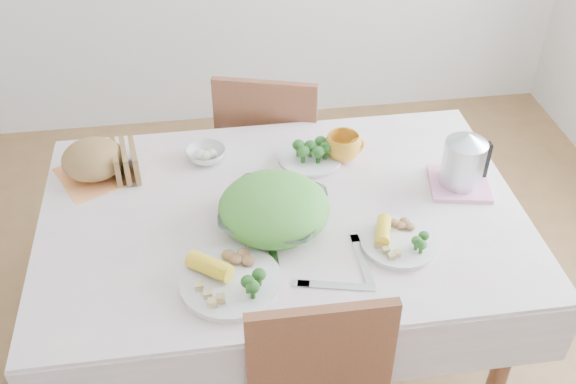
{
  "coord_description": "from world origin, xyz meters",
  "views": [
    {
      "loc": [
        -0.22,
        -1.6,
        2.12
      ],
      "look_at": [
        0.02,
        0.02,
        0.82
      ],
      "focal_mm": 42.0,
      "sensor_mm": 36.0,
      "label": 1
    }
  ],
  "objects": [
    {
      "name": "floor",
      "position": [
        0.0,
        0.0,
        0.0
      ],
      "size": [
        3.6,
        3.6,
        0.0
      ],
      "primitive_type": "plane",
      "color": "brown",
      "rests_on": "ground"
    },
    {
      "name": "dining_table",
      "position": [
        0.0,
        0.0,
        0.38
      ],
      "size": [
        1.4,
        0.9,
        0.75
      ],
      "primitive_type": "cube",
      "color": "brown",
      "rests_on": "floor"
    },
    {
      "name": "tablecloth",
      "position": [
        0.0,
        0.0,
        0.76
      ],
      "size": [
        1.5,
        1.0,
        0.01
      ],
      "primitive_type": "cube",
      "color": "silver",
      "rests_on": "dining_table"
    },
    {
      "name": "chair_far",
      "position": [
        0.06,
        0.73,
        0.47
      ],
      "size": [
        0.51,
        0.51,
        0.91
      ],
      "primitive_type": "cube",
      "rotation": [
        0.0,
        0.0,
        2.85
      ],
      "color": "brown",
      "rests_on": "floor"
    },
    {
      "name": "salad_bowl",
      "position": [
        -0.03,
        -0.06,
        0.8
      ],
      "size": [
        0.41,
        0.41,
        0.08
      ],
      "primitive_type": "imported",
      "rotation": [
        0.0,
        0.0,
        -0.4
      ],
      "color": "white",
      "rests_on": "tablecloth"
    },
    {
      "name": "dinner_plate_left",
      "position": [
        -0.18,
        -0.29,
        0.77
      ],
      "size": [
        0.39,
        0.39,
        0.02
      ],
      "primitive_type": "cylinder",
      "rotation": [
        0.0,
        0.0,
        0.57
      ],
      "color": "white",
      "rests_on": "tablecloth"
    },
    {
      "name": "dinner_plate_right",
      "position": [
        0.32,
        -0.2,
        0.77
      ],
      "size": [
        0.33,
        0.33,
        0.02
      ],
      "primitive_type": "cylinder",
      "rotation": [
        0.0,
        0.0,
        -0.66
      ],
      "color": "white",
      "rests_on": "tablecloth"
    },
    {
      "name": "broccoli_plate",
      "position": [
        0.13,
        0.25,
        0.77
      ],
      "size": [
        0.22,
        0.22,
        0.02
      ],
      "primitive_type": "cylinder",
      "rotation": [
        0.0,
        0.0,
        -0.0
      ],
      "color": "beige",
      "rests_on": "tablecloth"
    },
    {
      "name": "napkin",
      "position": [
        -0.59,
        0.27,
        0.76
      ],
      "size": [
        0.3,
        0.3,
        0.0
      ],
      "primitive_type": "cube",
      "rotation": [
        0.0,
        0.0,
        0.45
      ],
      "color": "#F38E47",
      "rests_on": "tablecloth"
    },
    {
      "name": "bread_loaf",
      "position": [
        -0.59,
        0.27,
        0.82
      ],
      "size": [
        0.24,
        0.23,
        0.12
      ],
      "primitive_type": "ellipsoid",
      "rotation": [
        0.0,
        0.0,
        -0.2
      ],
      "color": "brown",
      "rests_on": "napkin"
    },
    {
      "name": "fruit_bowl",
      "position": [
        -0.22,
        0.31,
        0.78
      ],
      "size": [
        0.16,
        0.16,
        0.04
      ],
      "primitive_type": "imported",
      "rotation": [
        0.0,
        0.0,
        0.2
      ],
      "color": "white",
      "rests_on": "tablecloth"
    },
    {
      "name": "yellow_mug",
      "position": [
        0.24,
        0.25,
        0.81
      ],
      "size": [
        0.15,
        0.15,
        0.09
      ],
      "primitive_type": "imported",
      "rotation": [
        0.0,
        0.0,
        0.36
      ],
      "color": "orange",
      "rests_on": "tablecloth"
    },
    {
      "name": "pink_tray",
      "position": [
        0.59,
        0.05,
        0.77
      ],
      "size": [
        0.22,
        0.22,
        0.02
      ],
      "primitive_type": "cube",
      "rotation": [
        0.0,
        0.0,
        -0.19
      ],
      "color": "pink",
      "rests_on": "tablecloth"
    },
    {
      "name": "electric_kettle",
      "position": [
        0.59,
        0.05,
        0.88
      ],
      "size": [
        0.17,
        0.17,
        0.19
      ],
      "primitive_type": "cylinder",
      "rotation": [
        0.0,
        0.0,
        -0.33
      ],
      "color": "#B2B5BA",
      "rests_on": "pink_tray"
    },
    {
      "name": "fork_left",
      "position": [
        -0.05,
        -0.16,
        0.76
      ],
      "size": [
        0.02,
        0.2,
        0.0
      ],
      "primitive_type": "cube",
      "rotation": [
        0.0,
        0.0,
        0.0
      ],
      "color": "silver",
      "rests_on": "tablecloth"
    },
    {
      "name": "fork_right",
      "position": [
        0.2,
        -0.25,
        0.76
      ],
      "size": [
        0.03,
        0.21,
        0.0
      ],
      "primitive_type": "cube",
      "rotation": [
        0.0,
        0.0,
        0.01
      ],
      "color": "silver",
      "rests_on": "tablecloth"
    },
    {
      "name": "knife",
      "position": [
        0.1,
        -0.34,
        0.76
      ],
      "size": [
        0.22,
        0.07,
        0.0
      ],
      "primitive_type": "cube",
      "rotation": [
        0.0,
        0.0,
        1.34
      ],
      "color": "silver",
      "rests_on": "tablecloth"
    }
  ]
}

